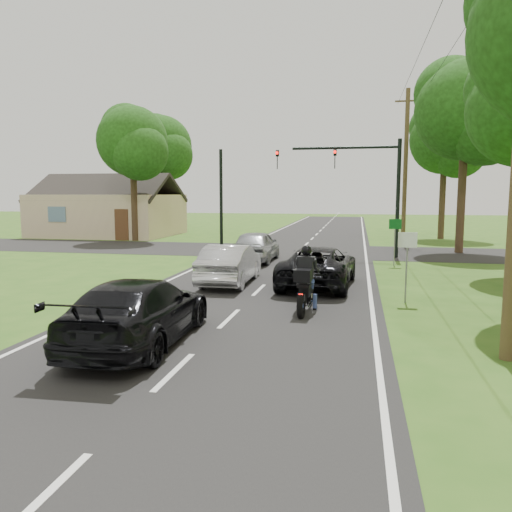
{
  "coord_description": "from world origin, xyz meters",
  "views": [
    {
      "loc": [
        3.24,
        -12.35,
        3.26
      ],
      "look_at": [
        0.1,
        3.0,
        1.3
      ],
      "focal_mm": 35.0,
      "sensor_mm": 36.0,
      "label": 1
    }
  ],
  "objects_px": {
    "silver_suv": "(256,246)",
    "sign_green": "(395,231)",
    "silver_sedan": "(230,264)",
    "sign_white": "(407,250)",
    "utility_pole_far": "(405,166)",
    "motorcycle_rider": "(306,286)",
    "dark_suv": "(318,266)",
    "traffic_signal": "(361,177)",
    "dark_car_behind": "(139,311)"
  },
  "relations": [
    {
      "from": "dark_suv",
      "to": "traffic_signal",
      "type": "bearing_deg",
      "value": -95.67
    },
    {
      "from": "silver_sedan",
      "to": "silver_suv",
      "type": "xyz_separation_m",
      "value": [
        -0.27,
        6.03,
        0.04
      ]
    },
    {
      "from": "dark_suv",
      "to": "sign_green",
      "type": "relative_size",
      "value": 2.39
    },
    {
      "from": "traffic_signal",
      "to": "sign_green",
      "type": "height_order",
      "value": "traffic_signal"
    },
    {
      "from": "silver_suv",
      "to": "traffic_signal",
      "type": "xyz_separation_m",
      "value": [
        4.87,
        2.97,
        3.37
      ]
    },
    {
      "from": "traffic_signal",
      "to": "sign_green",
      "type": "bearing_deg",
      "value": -62.62
    },
    {
      "from": "silver_sedan",
      "to": "silver_suv",
      "type": "relative_size",
      "value": 0.98
    },
    {
      "from": "sign_green",
      "to": "sign_white",
      "type": "bearing_deg",
      "value": -91.43
    },
    {
      "from": "traffic_signal",
      "to": "sign_green",
      "type": "relative_size",
      "value": 3.0
    },
    {
      "from": "motorcycle_rider",
      "to": "silver_suv",
      "type": "bearing_deg",
      "value": 111.97
    },
    {
      "from": "motorcycle_rider",
      "to": "utility_pole_far",
      "type": "relative_size",
      "value": 0.22
    },
    {
      "from": "silver_sedan",
      "to": "silver_suv",
      "type": "height_order",
      "value": "silver_suv"
    },
    {
      "from": "traffic_signal",
      "to": "silver_suv",
      "type": "bearing_deg",
      "value": -148.61
    },
    {
      "from": "utility_pole_far",
      "to": "silver_suv",
      "type": "bearing_deg",
      "value": -125.17
    },
    {
      "from": "silver_sedan",
      "to": "traffic_signal",
      "type": "relative_size",
      "value": 0.68
    },
    {
      "from": "dark_car_behind",
      "to": "sign_white",
      "type": "height_order",
      "value": "sign_white"
    },
    {
      "from": "dark_car_behind",
      "to": "sign_white",
      "type": "bearing_deg",
      "value": -140.14
    },
    {
      "from": "traffic_signal",
      "to": "sign_white",
      "type": "distance_m",
      "value": 11.39
    },
    {
      "from": "silver_sedan",
      "to": "dark_car_behind",
      "type": "bearing_deg",
      "value": 88.05
    },
    {
      "from": "dark_suv",
      "to": "silver_sedan",
      "type": "bearing_deg",
      "value": 7.06
    },
    {
      "from": "silver_sedan",
      "to": "sign_white",
      "type": "height_order",
      "value": "sign_white"
    },
    {
      "from": "dark_car_behind",
      "to": "traffic_signal",
      "type": "relative_size",
      "value": 0.78
    },
    {
      "from": "silver_sedan",
      "to": "traffic_signal",
      "type": "bearing_deg",
      "value": -118.28
    },
    {
      "from": "silver_suv",
      "to": "sign_green",
      "type": "relative_size",
      "value": 2.09
    },
    {
      "from": "silver_sedan",
      "to": "dark_car_behind",
      "type": "height_order",
      "value": "dark_car_behind"
    },
    {
      "from": "sign_white",
      "to": "silver_suv",
      "type": "bearing_deg",
      "value": 127.76
    },
    {
      "from": "dark_car_behind",
      "to": "utility_pole_far",
      "type": "distance_m",
      "value": 26.01
    },
    {
      "from": "motorcycle_rider",
      "to": "dark_car_behind",
      "type": "relative_size",
      "value": 0.44
    },
    {
      "from": "silver_suv",
      "to": "dark_car_behind",
      "type": "xyz_separation_m",
      "value": [
        0.17,
        -13.53,
        -0.04
      ]
    },
    {
      "from": "silver_suv",
      "to": "dark_car_behind",
      "type": "relative_size",
      "value": 0.89
    },
    {
      "from": "dark_suv",
      "to": "silver_sedan",
      "type": "xyz_separation_m",
      "value": [
        -3.17,
        -0.2,
        0.01
      ]
    },
    {
      "from": "dark_suv",
      "to": "utility_pole_far",
      "type": "xyz_separation_m",
      "value": [
        4.29,
        16.8,
        4.37
      ]
    },
    {
      "from": "dark_suv",
      "to": "silver_sedan",
      "type": "relative_size",
      "value": 1.17
    },
    {
      "from": "dark_suv",
      "to": "sign_green",
      "type": "distance_m",
      "value": 6.57
    },
    {
      "from": "silver_suv",
      "to": "sign_green",
      "type": "height_order",
      "value": "sign_green"
    },
    {
      "from": "sign_white",
      "to": "sign_green",
      "type": "xyz_separation_m",
      "value": [
        0.2,
        8.0,
        0.0
      ]
    },
    {
      "from": "utility_pole_far",
      "to": "motorcycle_rider",
      "type": "bearing_deg",
      "value": -101.71
    },
    {
      "from": "dark_car_behind",
      "to": "sign_green",
      "type": "relative_size",
      "value": 2.34
    },
    {
      "from": "traffic_signal",
      "to": "sign_white",
      "type": "bearing_deg",
      "value": -82.95
    },
    {
      "from": "motorcycle_rider",
      "to": "dark_suv",
      "type": "bearing_deg",
      "value": 92.47
    },
    {
      "from": "dark_car_behind",
      "to": "sign_green",
      "type": "distance_m",
      "value": 14.89
    },
    {
      "from": "dark_car_behind",
      "to": "sign_white",
      "type": "relative_size",
      "value": 2.34
    },
    {
      "from": "motorcycle_rider",
      "to": "dark_suv",
      "type": "xyz_separation_m",
      "value": [
        0.04,
        4.06,
        -0.02
      ]
    },
    {
      "from": "sign_green",
      "to": "traffic_signal",
      "type": "bearing_deg",
      "value": 117.38
    },
    {
      "from": "silver_sedan",
      "to": "sign_white",
      "type": "relative_size",
      "value": 2.05
    },
    {
      "from": "dark_suv",
      "to": "sign_green",
      "type": "height_order",
      "value": "sign_green"
    },
    {
      "from": "motorcycle_rider",
      "to": "dark_car_behind",
      "type": "xyz_separation_m",
      "value": [
        -3.24,
        -3.63,
        -0.01
      ]
    },
    {
      "from": "sign_white",
      "to": "sign_green",
      "type": "distance_m",
      "value": 8.0
    },
    {
      "from": "dark_suv",
      "to": "traffic_signal",
      "type": "distance_m",
      "value": 9.55
    },
    {
      "from": "motorcycle_rider",
      "to": "utility_pole_far",
      "type": "bearing_deg",
      "value": 81.26
    }
  ]
}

